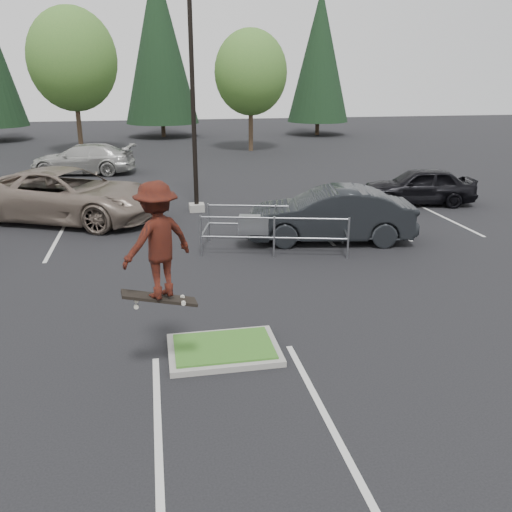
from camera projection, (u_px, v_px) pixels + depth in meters
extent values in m
plane|color=black|center=(224.00, 353.00, 10.86)|extent=(120.00, 120.00, 0.00)
cube|color=gray|center=(224.00, 350.00, 10.84)|extent=(2.20, 1.60, 0.12)
cube|color=#2F5E1D|center=(224.00, 347.00, 10.82)|extent=(1.95, 1.35, 0.05)
cube|color=beige|center=(58.00, 238.00, 18.44)|extent=(0.12, 5.20, 0.01)
cube|color=beige|center=(312.00, 225.00, 20.05)|extent=(0.12, 5.20, 0.01)
cube|color=beige|center=(380.00, 222.00, 20.53)|extent=(0.12, 5.20, 0.01)
cube|color=beige|center=(446.00, 218.00, 21.01)|extent=(0.12, 5.20, 0.01)
cube|color=beige|center=(159.00, 460.00, 7.83)|extent=(0.12, 6.00, 0.01)
cube|color=beige|center=(337.00, 438.00, 8.31)|extent=(0.12, 6.00, 0.01)
cube|color=gray|center=(197.00, 207.00, 22.08)|extent=(0.60, 0.60, 0.30)
cylinder|color=black|center=(192.00, 83.00, 20.53)|extent=(0.18, 0.18, 10.00)
cylinder|color=#38281C|center=(79.00, 128.00, 37.63)|extent=(0.32, 0.32, 3.50)
ellipsoid|color=#346A27|center=(72.00, 59.00, 36.19)|extent=(5.89, 5.89, 6.77)
sphere|color=#346A27|center=(82.00, 71.00, 36.26)|extent=(3.68, 3.68, 3.68)
sphere|color=#346A27|center=(66.00, 68.00, 36.65)|extent=(4.05, 4.05, 4.05)
cylinder|color=#38281C|center=(251.00, 129.00, 39.19)|extent=(0.32, 0.32, 3.04)
ellipsoid|color=#346A27|center=(251.00, 72.00, 37.95)|extent=(5.12, 5.12, 5.89)
sphere|color=#346A27|center=(260.00, 82.00, 37.98)|extent=(3.20, 3.20, 3.20)
sphere|color=#346A27|center=(243.00, 80.00, 38.38)|extent=(3.52, 3.52, 3.52)
cylinder|color=#38281C|center=(163.00, 130.00, 48.38)|extent=(0.36, 0.36, 1.20)
cone|color=black|center=(159.00, 43.00, 46.07)|extent=(6.38, 6.38, 13.30)
cylinder|color=#38281C|center=(317.00, 128.00, 49.95)|extent=(0.36, 0.36, 1.20)
cone|color=black|center=(320.00, 56.00, 47.96)|extent=(5.50, 5.50, 11.30)
cylinder|color=gray|center=(201.00, 236.00, 16.49)|extent=(0.07, 0.07, 1.28)
cylinder|color=gray|center=(208.00, 222.00, 17.96)|extent=(0.07, 0.07, 1.28)
cylinder|color=gray|center=(274.00, 237.00, 16.36)|extent=(0.07, 0.07, 1.28)
cylinder|color=gray|center=(275.00, 223.00, 17.83)|extent=(0.07, 0.07, 1.28)
cylinder|color=gray|center=(348.00, 238.00, 16.23)|extent=(0.07, 0.07, 1.28)
cylinder|color=gray|center=(343.00, 225.00, 17.70)|extent=(0.07, 0.07, 1.28)
cylinder|color=gray|center=(274.00, 238.00, 16.37)|extent=(4.33, 1.16, 0.06)
cylinder|color=gray|center=(274.00, 218.00, 16.17)|extent=(4.33, 1.16, 0.06)
cylinder|color=gray|center=(275.00, 224.00, 17.84)|extent=(4.33, 1.16, 0.06)
cylinder|color=gray|center=(276.00, 206.00, 17.65)|extent=(4.33, 1.16, 0.06)
cube|color=gray|center=(254.00, 225.00, 17.08)|extent=(1.06, 0.80, 0.53)
cube|color=black|center=(160.00, 298.00, 9.47)|extent=(1.32, 0.49, 0.37)
cylinder|color=beige|center=(136.00, 307.00, 9.29)|extent=(0.08, 0.05, 0.08)
cylinder|color=beige|center=(137.00, 301.00, 9.54)|extent=(0.08, 0.05, 0.08)
cylinder|color=beige|center=(183.00, 303.00, 9.44)|extent=(0.08, 0.05, 0.08)
cylinder|color=beige|center=(183.00, 297.00, 9.69)|extent=(0.08, 0.05, 0.08)
imported|color=maroon|center=(156.00, 240.00, 9.13)|extent=(1.50, 1.33, 2.02)
imported|color=#77675B|center=(65.00, 195.00, 20.45)|extent=(7.86, 5.99, 1.98)
imported|color=black|center=(330.00, 215.00, 17.90)|extent=(5.68, 2.78, 1.79)
imported|color=black|center=(420.00, 186.00, 23.11)|extent=(4.91, 2.72, 1.58)
imported|color=#ADACA7|center=(84.00, 159.00, 30.20)|extent=(6.01, 3.31, 1.65)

